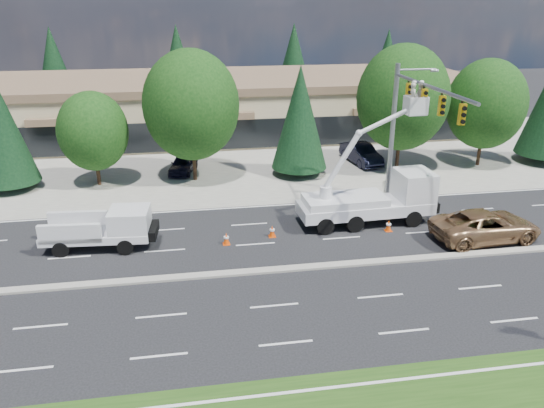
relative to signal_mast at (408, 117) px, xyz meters
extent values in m
plane|color=black|center=(-10.03, -7.04, -6.06)|extent=(140.00, 140.00, 0.00)
cube|color=gray|center=(-10.03, 12.96, -6.05)|extent=(140.00, 22.00, 0.01)
cube|color=gray|center=(-10.03, -7.04, -6.00)|extent=(120.00, 0.55, 0.12)
cube|color=tan|center=(-10.03, 22.96, -3.56)|extent=(50.00, 15.00, 5.00)
cube|color=brown|center=(-10.03, 22.96, -0.91)|extent=(50.40, 15.40, 0.70)
cube|color=black|center=(-10.03, 15.41, -4.56)|extent=(48.00, 0.12, 2.60)
cylinder|color=#332114|center=(-26.03, 7.96, -5.66)|extent=(0.26, 0.26, 0.80)
cone|color=black|center=(-26.03, 7.96, -1.75)|extent=(4.07, 4.07, 7.43)
cylinder|color=#332114|center=(-20.03, 7.96, -4.94)|extent=(0.28, 0.28, 2.23)
ellipsoid|color=black|center=(-20.03, 7.96, -2.04)|extent=(4.94, 4.94, 5.69)
cylinder|color=#332114|center=(-13.03, 7.96, -4.49)|extent=(0.28, 0.28, 3.13)
ellipsoid|color=black|center=(-13.03, 7.96, -0.41)|extent=(6.95, 6.95, 7.99)
cylinder|color=#332114|center=(-5.03, 7.96, -5.66)|extent=(0.26, 0.26, 0.80)
cone|color=black|center=(-5.03, 7.96, -1.57)|extent=(4.24, 4.24, 7.75)
cylinder|color=#332114|center=(2.97, 7.96, -4.47)|extent=(0.28, 0.28, 3.17)
ellipsoid|color=black|center=(2.97, 7.96, -0.34)|extent=(7.03, 7.03, 8.09)
cylinder|color=#332114|center=(9.97, 7.96, -4.67)|extent=(0.28, 0.28, 2.77)
ellipsoid|color=black|center=(9.97, 7.96, -1.05)|extent=(6.17, 6.17, 7.09)
cylinder|color=#332114|center=(15.97, 7.96, -5.66)|extent=(0.26, 0.26, 0.80)
cylinder|color=#332114|center=(-28.03, 34.96, -5.66)|extent=(0.26, 0.26, 0.80)
cone|color=black|center=(-28.03, 34.96, -0.80)|extent=(4.97, 4.97, 9.07)
cylinder|color=#332114|center=(-14.03, 34.96, -5.66)|extent=(0.26, 0.26, 0.80)
cone|color=black|center=(-14.03, 34.96, -0.75)|extent=(5.02, 5.02, 9.17)
cylinder|color=#332114|center=(-0.03, 34.96, -5.66)|extent=(0.26, 0.26, 0.80)
cone|color=black|center=(-0.03, 34.96, -0.73)|extent=(5.03, 5.03, 9.19)
cylinder|color=#332114|center=(11.97, 34.96, -5.66)|extent=(0.26, 0.26, 0.80)
cone|color=black|center=(11.97, 34.96, -1.15)|extent=(4.63, 4.63, 8.47)
cylinder|color=gray|center=(-0.03, 2.16, -1.56)|extent=(0.32, 0.32, 9.00)
cylinder|color=gray|center=(-0.03, -2.84, 2.24)|extent=(0.20, 10.00, 0.20)
cylinder|color=gray|center=(1.27, 2.16, 2.54)|extent=(2.60, 0.12, 0.12)
cube|color=gold|center=(-0.03, 0.16, 1.49)|extent=(0.32, 0.22, 1.05)
cube|color=gold|center=(-0.03, -2.04, 1.49)|extent=(0.32, 0.22, 1.05)
cube|color=gold|center=(-0.03, -4.24, 1.49)|extent=(0.32, 0.22, 1.05)
cube|color=gold|center=(-0.03, -6.44, 1.49)|extent=(0.32, 0.22, 1.05)
cube|color=white|center=(-18.64, -2.84, -5.24)|extent=(5.91, 2.54, 0.43)
cube|color=white|center=(-16.82, -2.98, -4.57)|extent=(2.26, 2.22, 1.44)
cube|color=black|center=(-16.20, -3.03, -4.37)|extent=(0.21, 1.83, 0.96)
cube|color=white|center=(-19.72, -1.85, -4.76)|extent=(3.28, 0.53, 1.06)
cube|color=white|center=(-19.86, -3.67, -4.76)|extent=(3.28, 0.53, 1.06)
cube|color=white|center=(-3.03, -1.94, -5.04)|extent=(8.25, 2.79, 0.71)
cube|color=white|center=(0.02, -1.81, -3.97)|extent=(2.14, 2.48, 2.04)
cube|color=black|center=(0.79, -1.78, -3.81)|extent=(0.17, 2.04, 1.22)
cube|color=white|center=(-4.35, -1.99, -4.48)|extent=(4.99, 2.55, 0.51)
cylinder|color=white|center=(-5.57, -2.05, -3.92)|extent=(0.71, 0.71, 0.82)
cube|color=white|center=(-0.39, -1.82, 1.08)|extent=(1.16, 0.96, 1.10)
imported|color=beige|center=(-0.61, -1.83, 1.49)|extent=(0.45, 0.66, 1.76)
imported|color=beige|center=(-0.16, -1.82, 1.49)|extent=(0.70, 0.88, 1.76)
ellipsoid|color=white|center=(-0.61, -1.83, 2.38)|extent=(0.26, 0.26, 0.18)
ellipsoid|color=white|center=(-0.16, -1.82, 2.38)|extent=(0.26, 0.26, 0.18)
cube|color=#E14407|center=(-20.45, -2.93, -6.04)|extent=(0.40, 0.40, 0.03)
cone|color=#E14407|center=(-20.45, -2.93, -5.71)|extent=(0.36, 0.36, 0.70)
cylinder|color=white|center=(-20.45, -2.93, -5.64)|extent=(0.29, 0.29, 0.10)
cube|color=#E14407|center=(-11.63, -3.57, -6.04)|extent=(0.40, 0.40, 0.03)
cone|color=#E14407|center=(-11.63, -3.57, -5.71)|extent=(0.36, 0.36, 0.70)
cylinder|color=white|center=(-11.63, -3.57, -5.64)|extent=(0.29, 0.29, 0.10)
cube|color=#E14407|center=(-8.93, -2.99, -6.04)|extent=(0.40, 0.40, 0.03)
cone|color=#E14407|center=(-8.93, -2.99, -5.71)|extent=(0.36, 0.36, 0.70)
cylinder|color=white|center=(-8.93, -2.99, -5.64)|extent=(0.29, 0.29, 0.10)
cube|color=#E14407|center=(-2.02, -3.32, -6.04)|extent=(0.40, 0.40, 0.03)
cone|color=#E14407|center=(-2.02, -3.32, -5.71)|extent=(0.36, 0.36, 0.70)
cylinder|color=white|center=(-2.02, -3.32, -5.64)|extent=(0.29, 0.29, 0.10)
imported|color=#956E48|center=(2.96, -5.32, -5.20)|extent=(6.38, 3.30, 1.72)
imported|color=black|center=(-13.88, 9.93, -5.35)|extent=(2.65, 4.41, 1.40)
imported|color=black|center=(0.67, 10.05, -5.24)|extent=(2.51, 5.17, 1.63)
camera|label=1|loc=(-13.44, -30.43, 6.97)|focal=35.00mm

